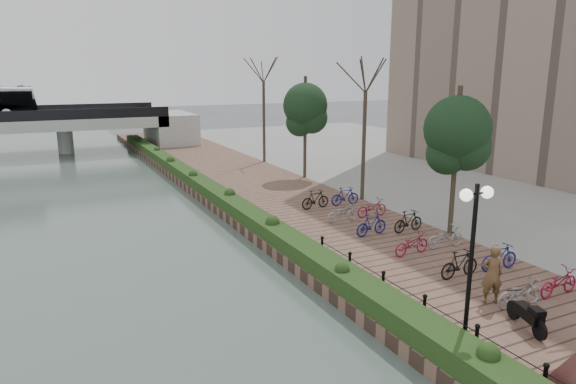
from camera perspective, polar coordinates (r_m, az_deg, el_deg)
promenade at (r=28.87m, az=-0.08°, el=-1.46°), size 8.00×75.00×0.50m
inland_pavement at (r=38.46m, az=21.91°, el=1.28°), size 24.00×75.00×0.50m
hedge at (r=29.77m, az=-8.09°, el=-0.05°), size 1.10×56.00×0.60m
chain_fence at (r=15.15m, az=17.42°, el=-13.70°), size 0.10×14.10×0.70m
lamppost at (r=13.85m, az=19.94°, el=-3.88°), size 1.02×0.32×4.34m
motorcycle at (r=16.17m, az=24.99°, el=-12.14°), size 0.88×1.56×0.93m
pedestrian at (r=17.27m, az=21.72°, el=-8.49°), size 0.81×0.70×1.89m
bicycle_parking at (r=22.29m, az=13.45°, el=-4.35°), size 2.40×14.69×1.00m
street_trees at (r=26.26m, az=12.50°, el=4.41°), size 3.20×37.12×6.80m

